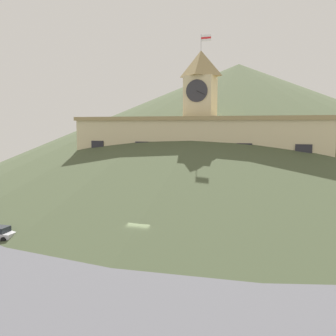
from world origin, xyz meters
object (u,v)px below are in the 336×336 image
street_lamp_far_left (191,191)px  car_white_taxi (210,234)px  street_lamp_far_right (280,196)px  street_lamp_right (100,181)px  car_black_suv (88,214)px  pedestrian (147,211)px

street_lamp_far_left → car_white_taxi: 13.06m
street_lamp_far_left → street_lamp_far_right: street_lamp_far_right is taller
car_white_taxi → street_lamp_far_right: bearing=-117.9°
street_lamp_right → car_black_suv: street_lamp_right is taller
street_lamp_right → street_lamp_far_left: 14.82m
car_white_taxi → street_lamp_right: bearing=-27.2°
street_lamp_far_right → pedestrian: street_lamp_far_right is taller
pedestrian → street_lamp_right: bearing=18.3°
street_lamp_far_left → pedestrian: street_lamp_far_left is taller
pedestrian → car_white_taxi: bearing=-165.4°
street_lamp_right → pedestrian: size_ratio=2.90×
street_lamp_far_left → car_white_taxi: street_lamp_far_left is taller
street_lamp_far_left → street_lamp_far_right: bearing=0.0°
car_black_suv → pedestrian: 7.80m
street_lamp_far_right → car_white_taxi: 13.53m
car_black_suv → street_lamp_right: bearing=-71.9°
street_lamp_far_left → car_black_suv: bearing=-142.9°
street_lamp_right → street_lamp_far_left: size_ratio=1.24×
pedestrian → car_black_suv: bearing=72.3°
street_lamp_right → car_black_suv: 9.80m
car_black_suv → car_white_taxi: 17.49m
street_lamp_far_left → pedestrian: (-4.62, -5.27, -2.18)m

